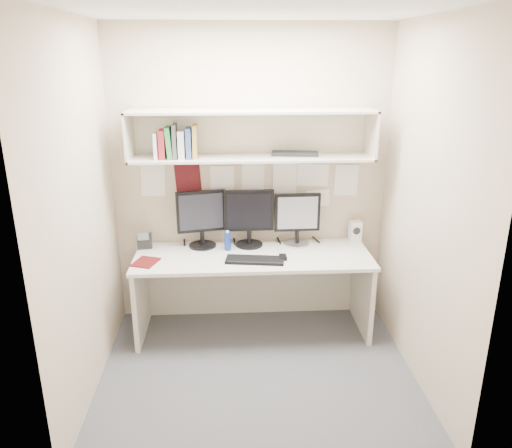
{
  "coord_description": "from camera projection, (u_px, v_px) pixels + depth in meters",
  "views": [
    {
      "loc": [
        -0.2,
        -3.27,
        2.35
      ],
      "look_at": [
        0.01,
        0.35,
        1.1
      ],
      "focal_mm": 35.0,
      "sensor_mm": 36.0,
      "label": 1
    }
  ],
  "objects": [
    {
      "name": "wall_right",
      "position": [
        428.0,
        211.0,
        3.5
      ],
      "size": [
        0.02,
        2.0,
        2.6
      ],
      "primitive_type": "cube",
      "color": "#BCA98F",
      "rests_on": "ground"
    },
    {
      "name": "mouse",
      "position": [
        283.0,
        257.0,
        4.14
      ],
      "size": [
        0.06,
        0.1,
        0.03
      ],
      "primitive_type": "cube",
      "rotation": [
        0.0,
        0.0,
        0.01
      ],
      "color": "black",
      "rests_on": "desk"
    },
    {
      "name": "monitor_left",
      "position": [
        202.0,
        217.0,
        4.33
      ],
      "size": [
        0.43,
        0.24,
        0.51
      ],
      "rotation": [
        0.0,
        0.0,
        0.21
      ],
      "color": "black",
      "rests_on": "desk"
    },
    {
      "name": "blue_bottle",
      "position": [
        228.0,
        241.0,
        4.31
      ],
      "size": [
        0.06,
        0.06,
        0.18
      ],
      "color": "navy",
      "rests_on": "desk"
    },
    {
      "name": "hutch_tray",
      "position": [
        295.0,
        154.0,
        4.17
      ],
      "size": [
        0.4,
        0.2,
        0.03
      ],
      "primitive_type": "cube",
      "rotation": [
        0.0,
        0.0,
        -0.13
      ],
      "color": "black",
      "rests_on": "overhead_hutch"
    },
    {
      "name": "book_stack",
      "position": [
        176.0,
        143.0,
        4.02
      ],
      "size": [
        0.34,
        0.17,
        0.28
      ],
      "color": "silver",
      "rests_on": "overhead_hutch"
    },
    {
      "name": "overhead_hutch",
      "position": [
        251.0,
        134.0,
        4.12
      ],
      "size": [
        2.0,
        0.38,
        0.4
      ],
      "color": "beige",
      "rests_on": "wall_back"
    },
    {
      "name": "desk_phone",
      "position": [
        145.0,
        241.0,
        4.37
      ],
      "size": [
        0.14,
        0.13,
        0.15
      ],
      "rotation": [
        0.0,
        0.0,
        0.16
      ],
      "color": "black",
      "rests_on": "desk"
    },
    {
      "name": "keyboard",
      "position": [
        255.0,
        260.0,
        4.09
      ],
      "size": [
        0.5,
        0.23,
        0.02
      ],
      "primitive_type": "cube",
      "rotation": [
        0.0,
        0.0,
        -0.14
      ],
      "color": "black",
      "rests_on": "desk"
    },
    {
      "name": "monitor_right",
      "position": [
        297.0,
        217.0,
        4.38
      ],
      "size": [
        0.4,
        0.22,
        0.47
      ],
      "rotation": [
        0.0,
        0.0,
        0.02
      ],
      "color": "#A5A5AA",
      "rests_on": "desk"
    },
    {
      "name": "ceiling",
      "position": [
        258.0,
        9.0,
        3.02
      ],
      "size": [
        2.4,
        2.0,
        0.01
      ],
      "primitive_type": "cube",
      "color": "silver",
      "rests_on": "ground"
    },
    {
      "name": "desk",
      "position": [
        253.0,
        293.0,
        4.36
      ],
      "size": [
        2.0,
        0.7,
        0.73
      ],
      "color": "silver",
      "rests_on": "floor"
    },
    {
      "name": "monitor_center",
      "position": [
        249.0,
        216.0,
        4.36
      ],
      "size": [
        0.43,
        0.24,
        0.51
      ],
      "rotation": [
        0.0,
        0.0,
        0.02
      ],
      "color": "black",
      "rests_on": "desk"
    },
    {
      "name": "floor",
      "position": [
        257.0,
        373.0,
        3.86
      ],
      "size": [
        2.4,
        2.0,
        0.01
      ],
      "primitive_type": "cube",
      "color": "#48484D",
      "rests_on": "ground"
    },
    {
      "name": "pinned_papers",
      "position": [
        251.0,
        185.0,
        4.39
      ],
      "size": [
        1.92,
        0.01,
        0.48
      ],
      "primitive_type": null,
      "color": "white",
      "rests_on": "wall_back"
    },
    {
      "name": "wall_left",
      "position": [
        81.0,
        217.0,
        3.38
      ],
      "size": [
        0.02,
        2.0,
        2.6
      ],
      "primitive_type": "cube",
      "color": "#BCA98F",
      "rests_on": "ground"
    },
    {
      "name": "wall_front",
      "position": [
        269.0,
        275.0,
        2.5
      ],
      "size": [
        2.4,
        0.02,
        2.6
      ],
      "primitive_type": "cube",
      "color": "#BCA98F",
      "rests_on": "ground"
    },
    {
      "name": "speaker",
      "position": [
        355.0,
        231.0,
        4.5
      ],
      "size": [
        0.11,
        0.11,
        0.19
      ],
      "rotation": [
        0.0,
        0.0,
        0.1
      ],
      "color": "silver",
      "rests_on": "desk"
    },
    {
      "name": "maroon_notebook",
      "position": [
        146.0,
        262.0,
        4.06
      ],
      "size": [
        0.24,
        0.26,
        0.01
      ],
      "primitive_type": "cube",
      "rotation": [
        0.0,
        0.0,
        -0.34
      ],
      "color": "#520E0F",
      "rests_on": "desk"
    },
    {
      "name": "wall_back",
      "position": [
        251.0,
        179.0,
        4.38
      ],
      "size": [
        2.4,
        0.02,
        2.6
      ],
      "primitive_type": "cube",
      "color": "#BCA98F",
      "rests_on": "ground"
    }
  ]
}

